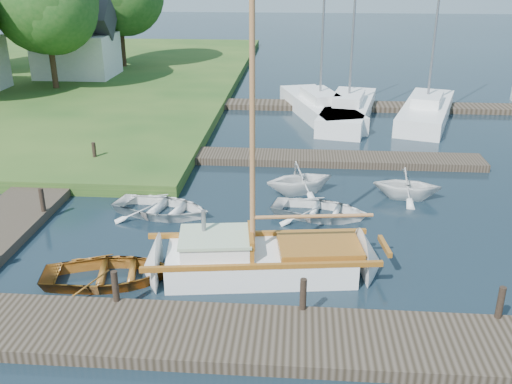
# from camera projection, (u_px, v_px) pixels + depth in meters

# --- Properties ---
(ground) EXTENTS (160.00, 160.00, 0.00)m
(ground) POSITION_uv_depth(u_px,v_px,m) (256.00, 226.00, 18.32)
(ground) COLOR black
(ground) RESTS_ON ground
(near_dock) EXTENTS (18.00, 2.20, 0.30)m
(near_dock) POSITION_uv_depth(u_px,v_px,m) (235.00, 337.00, 12.73)
(near_dock) COLOR #2C2419
(near_dock) RESTS_ON ground
(left_dock) EXTENTS (2.20, 18.00, 0.30)m
(left_dock) POSITION_uv_depth(u_px,v_px,m) (41.00, 192.00, 20.69)
(left_dock) COLOR #2C2419
(left_dock) RESTS_ON ground
(far_dock) EXTENTS (14.00, 1.60, 0.30)m
(far_dock) POSITION_uv_depth(u_px,v_px,m) (315.00, 159.00, 24.12)
(far_dock) COLOR #2C2419
(far_dock) RESTS_ON ground
(pontoon) EXTENTS (30.00, 1.60, 0.30)m
(pontoon) POSITION_uv_depth(u_px,v_px,m) (453.00, 108.00, 32.31)
(pontoon) COLOR #2C2419
(pontoon) RESTS_ON ground
(mooring_post_1) EXTENTS (0.16, 0.16, 0.80)m
(mooring_post_1) POSITION_uv_depth(u_px,v_px,m) (115.00, 286.00, 13.66)
(mooring_post_1) COLOR black
(mooring_post_1) RESTS_ON near_dock
(mooring_post_2) EXTENTS (0.16, 0.16, 0.80)m
(mooring_post_2) POSITION_uv_depth(u_px,v_px,m) (303.00, 294.00, 13.34)
(mooring_post_2) COLOR black
(mooring_post_2) RESTS_ON near_dock
(mooring_post_3) EXTENTS (0.16, 0.16, 0.80)m
(mooring_post_3) POSITION_uv_depth(u_px,v_px,m) (500.00, 302.00, 13.01)
(mooring_post_3) COLOR black
(mooring_post_3) RESTS_ON near_dock
(mooring_post_4) EXTENTS (0.16, 0.16, 0.80)m
(mooring_post_4) POSITION_uv_depth(u_px,v_px,m) (42.00, 200.00, 18.57)
(mooring_post_4) COLOR black
(mooring_post_4) RESTS_ON left_dock
(mooring_post_5) EXTENTS (0.16, 0.16, 0.80)m
(mooring_post_5) POSITION_uv_depth(u_px,v_px,m) (94.00, 152.00, 23.18)
(mooring_post_5) COLOR black
(mooring_post_5) RESTS_ON left_dock
(sailboat) EXTENTS (7.34, 2.87, 9.83)m
(sailboat) POSITION_uv_depth(u_px,v_px,m) (266.00, 262.00, 15.48)
(sailboat) COLOR white
(sailboat) RESTS_ON ground
(dinghy) EXTENTS (3.91, 3.11, 0.73)m
(dinghy) POSITION_uv_depth(u_px,v_px,m) (110.00, 270.00, 15.06)
(dinghy) COLOR brown
(dinghy) RESTS_ON ground
(tender_a) EXTENTS (3.81, 3.11, 0.69)m
(tender_a) POSITION_uv_depth(u_px,v_px,m) (162.00, 205.00, 19.07)
(tender_a) COLOR white
(tender_a) RESTS_ON ground
(tender_b) EXTENTS (3.13, 2.94, 1.32)m
(tender_b) POSITION_uv_depth(u_px,v_px,m) (300.00, 176.00, 20.68)
(tender_b) COLOR white
(tender_b) RESTS_ON ground
(tender_c) EXTENTS (3.63, 2.94, 0.66)m
(tender_c) POSITION_uv_depth(u_px,v_px,m) (320.00, 208.00, 18.91)
(tender_c) COLOR white
(tender_c) RESTS_ON ground
(tender_d) EXTENTS (2.61, 2.33, 1.25)m
(tender_d) POSITION_uv_depth(u_px,v_px,m) (407.00, 182.00, 20.25)
(tender_d) COLOR white
(tender_d) RESTS_ON ground
(marina_boat_1) EXTENTS (4.59, 8.61, 10.94)m
(marina_boat_1) POSITION_uv_depth(u_px,v_px,m) (320.00, 106.00, 30.98)
(marina_boat_1) COLOR white
(marina_boat_1) RESTS_ON ground
(marina_boat_2) EXTENTS (3.76, 8.48, 10.23)m
(marina_boat_2) POSITION_uv_depth(u_px,v_px,m) (348.00, 109.00, 30.45)
(marina_boat_2) COLOR white
(marina_boat_2) RESTS_ON ground
(marina_boat_3) EXTENTS (4.49, 8.27, 11.83)m
(marina_boat_3) POSITION_uv_depth(u_px,v_px,m) (426.00, 110.00, 30.24)
(marina_boat_3) COLOR white
(marina_boat_3) RESTS_ON ground
(house_c) EXTENTS (5.25, 4.00, 5.28)m
(house_c) POSITION_uv_depth(u_px,v_px,m) (76.00, 45.00, 38.66)
(house_c) COLOR silver
(house_c) RESTS_ON shore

